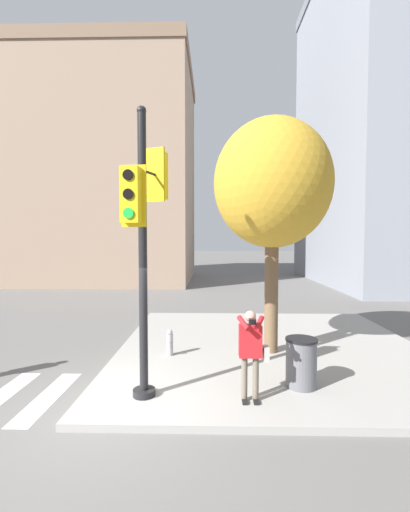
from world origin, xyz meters
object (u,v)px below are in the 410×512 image
(traffic_signal_pole, at_px, (144,225))
(street_tree, at_px, (272,185))
(person_photographer, at_px, (251,348))
(trash_bin, at_px, (301,362))
(fire_hydrant, at_px, (170,342))

(traffic_signal_pole, height_order, street_tree, street_tree)
(person_photographer, distance_m, trash_bin, 1.31)
(fire_hydrant, bearing_deg, traffic_signal_pole, -94.27)
(street_tree, bearing_deg, traffic_signal_pole, -136.88)
(fire_hydrant, bearing_deg, person_photographer, -53.41)
(person_photographer, xyz_separation_m, street_tree, (0.81, 2.70, 3.27))
(traffic_signal_pole, relative_size, fire_hydrant, 8.06)
(person_photographer, height_order, trash_bin, person_photographer)
(street_tree, bearing_deg, person_photographer, -106.68)
(person_photographer, relative_size, trash_bin, 1.70)
(traffic_signal_pole, relative_size, street_tree, 0.89)
(fire_hydrant, xyz_separation_m, trash_bin, (2.79, -1.73, 0.16))
(person_photographer, xyz_separation_m, trash_bin, (1.04, 0.62, -0.48))
(trash_bin, bearing_deg, fire_hydrant, 148.18)
(traffic_signal_pole, distance_m, fire_hydrant, 3.56)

